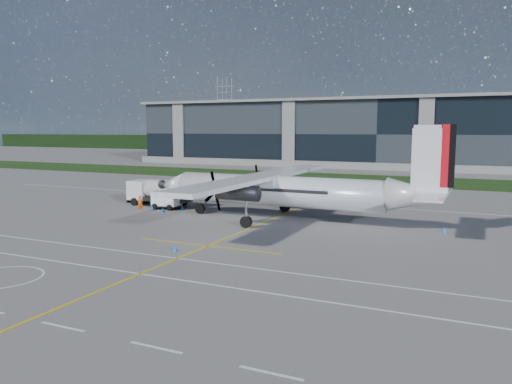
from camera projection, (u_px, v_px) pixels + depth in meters
ground at (337, 183)px, 79.90m from camera, size 400.00×400.00×0.00m
grass_strip at (350, 179)px, 87.09m from camera, size 400.00×18.00×0.04m
terminal_building at (385, 134)px, 114.95m from camera, size 120.00×20.00×15.00m
tree_line at (418, 146)px, 169.50m from camera, size 400.00×6.00×6.00m
pylon_west at (225, 114)px, 210.40m from camera, size 9.00×4.60×30.00m
yellow_taxiway_centerline at (286, 213)px, 51.65m from camera, size 0.20×70.00×0.01m
white_lane_line at (102, 268)px, 31.31m from camera, size 90.00×0.15×0.01m
turboprop_aircraft at (288, 173)px, 46.85m from camera, size 29.16×30.23×9.07m
fuel_tanker_truck at (155, 192)px, 56.78m from camera, size 7.94×2.58×2.98m
baggage_tug at (167, 200)px, 54.47m from camera, size 3.18×1.91×1.91m
ground_crew_person at (140, 203)px, 52.77m from camera, size 0.87×0.94×1.88m
safety_cone_nose_stbd at (182, 207)px, 53.88m from camera, size 0.36×0.36×0.50m
safety_cone_fwd at (152, 208)px, 53.74m from camera, size 0.36×0.36×0.50m
safety_cone_tail at (445, 230)px, 41.97m from camera, size 0.36×0.36×0.50m
safety_cone_nose_port at (163, 210)px, 52.37m from camera, size 0.36×0.36×0.50m
safety_cone_portwing at (175, 248)px, 35.68m from camera, size 0.36×0.36×0.50m
safety_cone_stbdwing at (308, 196)px, 62.75m from camera, size 0.36×0.36×0.50m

